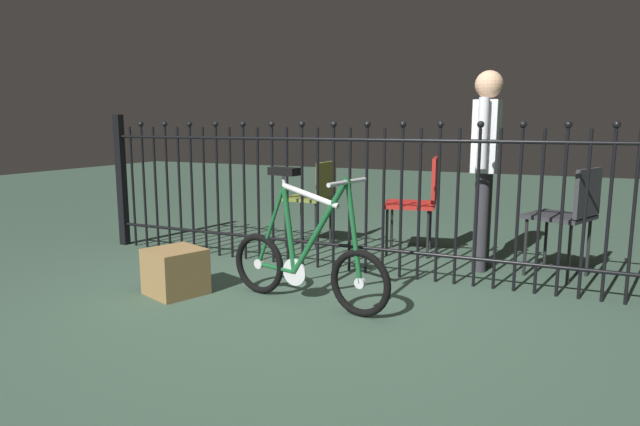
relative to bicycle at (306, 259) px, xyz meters
The scene contains 8 objects.
ground_plane 0.30m from the bicycle, 150.36° to the left, with size 20.00×20.00×0.00m, color #385141.
iron_fence 0.91m from the bicycle, 98.02° to the left, with size 4.66×0.07×1.23m.
bicycle is the anchor object (origin of this frame).
chair_charcoal 2.04m from the bicycle, 41.85° to the left, with size 0.54×0.54×0.83m.
chair_red 1.70m from the bicycle, 79.64° to the left, with size 0.51×0.51×0.85m.
chair_olive 1.71m from the bicycle, 113.20° to the left, with size 0.41×0.40×0.80m.
person_visitor 1.73m from the bicycle, 56.74° to the left, with size 0.21×0.48×1.54m.
display_crate 0.93m from the bicycle, 168.66° to the right, with size 0.34×0.34×0.31m, color olive.
Camera 1 is at (1.55, -3.06, 1.15)m, focal length 30.61 mm.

